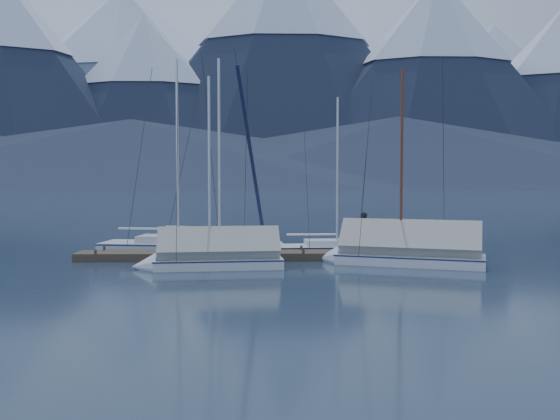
% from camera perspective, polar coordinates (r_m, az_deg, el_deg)
% --- Properties ---
extents(ground, '(1000.00, 1000.00, 0.00)m').
position_cam_1_polar(ground, '(24.58, 0.11, -5.37)').
color(ground, '#162333').
rests_on(ground, ground).
extents(mountain_range, '(877.00, 584.00, 150.50)m').
position_cam_1_polar(mountain_range, '(398.61, -0.72, 10.94)').
color(mountain_range, '#475675').
rests_on(mountain_range, ground).
extents(dock, '(18.00, 1.50, 0.54)m').
position_cam_1_polar(dock, '(26.55, 0.00, -4.51)').
color(dock, '#382D23').
rests_on(dock, ground).
extents(mooring_posts, '(15.12, 1.52, 0.35)m').
position_cam_1_polar(mooring_posts, '(26.51, -1.08, -4.00)').
color(mooring_posts, '#382D23').
rests_on(mooring_posts, ground).
extents(sailboat_open_left, '(7.97, 3.55, 10.23)m').
position_cam_1_polar(sailboat_open_left, '(29.18, -8.73, -3.73)').
color(sailboat_open_left, silver).
rests_on(sailboat_open_left, ground).
extents(sailboat_open_mid, '(8.05, 5.10, 10.34)m').
position_cam_1_polar(sailboat_open_mid, '(29.04, -4.86, -3.73)').
color(sailboat_open_mid, silver).
rests_on(sailboat_open_mid, ground).
extents(sailboat_open_right, '(6.28, 2.67, 8.21)m').
position_cam_1_polar(sailboat_open_right, '(28.75, 6.36, -3.88)').
color(sailboat_open_right, silver).
rests_on(sailboat_open_right, ground).
extents(sailboat_covered_near, '(7.28, 4.34, 9.07)m').
position_cam_1_polar(sailboat_covered_near, '(25.48, 11.20, -4.11)').
color(sailboat_covered_near, white).
rests_on(sailboat_covered_near, ground).
extents(sailboat_covered_far, '(6.15, 2.58, 8.42)m').
position_cam_1_polar(sailboat_covered_far, '(24.03, -7.05, -4.60)').
color(sailboat_covered_far, silver).
rests_on(sailboat_covered_far, ground).
extents(person, '(0.59, 0.73, 1.75)m').
position_cam_1_polar(person, '(26.86, 8.12, -2.08)').
color(person, black).
rests_on(person, dock).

